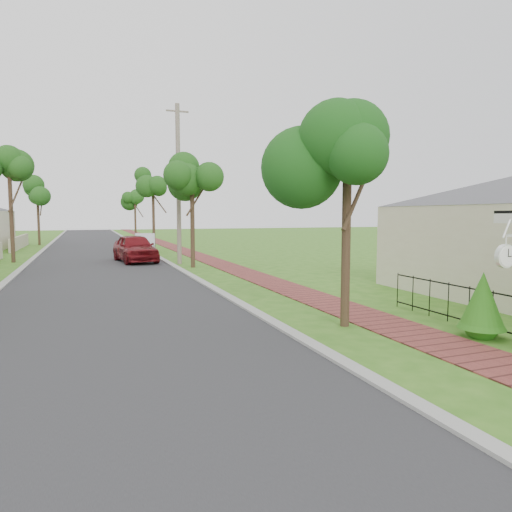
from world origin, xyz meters
TOP-DOWN VIEW (x-y plane):
  - ground at (0.00, 0.00)m, footprint 160.00×160.00m
  - road at (-3.00, 20.00)m, footprint 7.00×120.00m
  - kerb_right at (0.65, 20.00)m, footprint 0.30×120.00m
  - kerb_left at (-6.65, 20.00)m, footprint 0.30×120.00m
  - sidewalk at (3.25, 20.00)m, footprint 1.50×120.00m
  - street_trees at (-2.87, 26.84)m, footprint 10.70×37.65m
  - parked_car_red at (-1.00, 19.77)m, footprint 2.46×4.84m
  - parked_car_white at (0.40, 26.69)m, footprint 1.92×4.17m
  - near_tree at (2.20, 2.50)m, footprint 2.00×2.00m
  - utility_pole at (1.18, 17.87)m, footprint 1.20×0.24m
  - station_clock at (3.76, -0.60)m, footprint 0.99×0.13m

SIDE VIEW (x-z plane):
  - ground at x=0.00m, z-range 0.00..0.00m
  - road at x=-3.00m, z-range -0.01..0.01m
  - kerb_right at x=0.65m, z-range -0.05..0.05m
  - kerb_left at x=-6.65m, z-range -0.05..0.05m
  - sidewalk at x=3.25m, z-range -0.01..0.01m
  - parked_car_white at x=0.40m, z-range 0.00..1.32m
  - parked_car_red at x=-1.00m, z-range 0.00..1.58m
  - station_clock at x=3.76m, z-range 1.63..2.27m
  - near_tree at x=2.20m, z-range 1.52..6.65m
  - utility_pole at x=1.18m, z-range 0.06..8.67m
  - street_trees at x=-2.87m, z-range 1.59..7.48m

